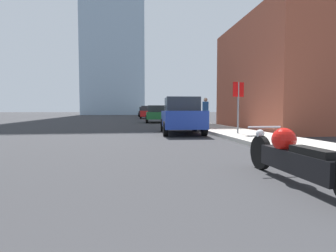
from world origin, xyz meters
name	(u,v)px	position (x,y,z in m)	size (l,w,h in m)	color
sidewalk	(163,117)	(5.22, 40.00, 0.07)	(2.36, 240.00, 0.15)	#B2ADA3
brick_storefront	(321,76)	(11.57, 15.39, 3.10)	(9.95, 8.40, 6.21)	brown
motorcycle	(294,157)	(2.86, 4.86, 0.41)	(0.62, 2.72, 0.83)	black
parked_car_blue	(182,116)	(2.84, 13.51, 0.86)	(2.09, 4.09, 1.71)	#1E3899
parked_car_green	(156,114)	(2.74, 25.57, 0.80)	(2.04, 4.50, 1.56)	#1E6B33
parked_car_red	(147,112)	(2.68, 37.36, 0.86)	(2.15, 4.00, 1.75)	red
parked_car_black	(144,112)	(2.71, 48.40, 0.86)	(1.88, 4.50, 1.73)	black
stop_sign	(238,98)	(4.86, 11.64, 1.60)	(0.57, 0.26, 2.12)	slate
pedestrian	(205,111)	(5.29, 17.94, 1.07)	(0.36, 0.25, 1.78)	#38383D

